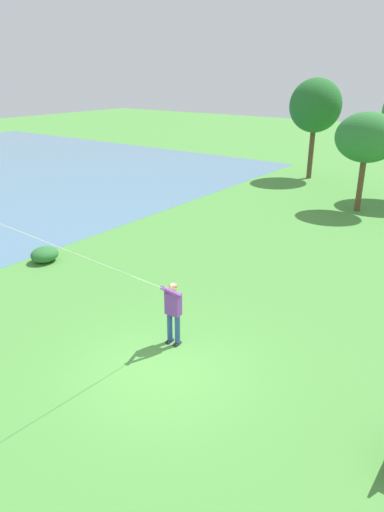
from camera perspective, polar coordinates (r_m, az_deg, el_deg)
name	(u,v)px	position (r m, az deg, el deg)	size (l,w,h in m)	color
ground_plane	(162,369)	(11.35, -3.68, -13.79)	(120.00, 120.00, 0.00)	#4C8E3D
person_kite_flyer	(173,308)	(11.73, -2.40, -6.46)	(0.52, 0.62, 1.83)	#232328
tree_lakeside_near	(367,138)	(24.37, 20.85, 13.51)	(3.07, 2.47, 4.86)	brown
tree_treeline_left	(315,106)	(31.47, 15.06, 17.53)	(3.25, 3.25, 6.28)	brown
lakeside_shrub	(45,254)	(17.98, -17.80, 0.20)	(0.92, 1.06, 0.57)	#2D7033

